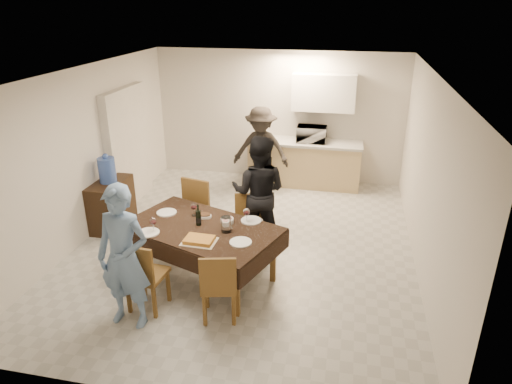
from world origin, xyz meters
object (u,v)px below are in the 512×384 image
at_px(console, 112,204).
at_px(dining_table, 201,229).
at_px(person_kitchen, 261,150).
at_px(microwave, 312,134).
at_px(water_jug, 107,170).
at_px(person_far, 259,192).
at_px(person_near, 124,258).
at_px(savoury_tart, 199,240).
at_px(water_pitcher, 226,224).
at_px(wine_bottle, 198,215).

bearing_deg(console, dining_table, -30.54).
relative_size(console, person_kitchen, 0.52).
bearing_deg(console, microwave, 39.88).
xyz_separation_m(console, water_jug, (0.00, -0.00, 0.60)).
xyz_separation_m(console, person_far, (2.47, -0.08, 0.47)).
xyz_separation_m(person_near, person_far, (1.10, 2.10, 0.01)).
distance_m(microwave, person_far, 2.65).
relative_size(dining_table, savoury_tart, 5.46).
xyz_separation_m(console, water_pitcher, (2.27, -1.18, 0.47)).
bearing_deg(console, person_near, -57.84).
bearing_deg(microwave, dining_table, 73.51).
height_order(dining_table, wine_bottle, wine_bottle).
height_order(dining_table, person_kitchen, person_kitchen).
relative_size(console, person_far, 0.50).
height_order(savoury_tart, microwave, microwave).
height_order(water_pitcher, savoury_tart, water_pitcher).
distance_m(dining_table, savoury_tart, 0.40).
bearing_deg(person_near, microwave, 74.08).
bearing_deg(dining_table, microwave, 93.74).
distance_m(wine_bottle, person_near, 1.21).
relative_size(person_far, person_kitchen, 1.05).
bearing_deg(water_jug, console, 90.00).
bearing_deg(person_near, person_far, 65.57).
xyz_separation_m(water_pitcher, person_near, (-0.90, -1.00, -0.01)).
relative_size(dining_table, person_far, 1.29).
bearing_deg(dining_table, person_far, 82.58).
relative_size(dining_table, person_near, 1.30).
distance_m(person_near, person_kitchen, 4.30).
bearing_deg(water_pitcher, wine_bottle, 165.96).
bearing_deg(person_far, person_near, 63.46).
xyz_separation_m(microwave, person_far, (-0.53, -2.59, -0.20)).
bearing_deg(water_jug, water_pitcher, -27.52).
bearing_deg(person_far, microwave, -100.41).
relative_size(dining_table, water_jug, 5.56).
distance_m(console, person_near, 2.62).
relative_size(dining_table, wine_bottle, 7.81).
distance_m(savoury_tart, person_near, 0.94).
xyz_separation_m(wine_bottle, savoury_tart, (0.15, -0.43, -0.12)).
distance_m(water_pitcher, person_kitchen, 3.25).
xyz_separation_m(console, person_kitchen, (2.08, 2.06, 0.43)).
relative_size(water_jug, person_far, 0.23).
bearing_deg(person_kitchen, dining_table, -92.80).
relative_size(water_jug, microwave, 0.72).
bearing_deg(dining_table, person_near, -97.42).
height_order(water_pitcher, microwave, microwave).
bearing_deg(console, wine_bottle, -30.07).
xyz_separation_m(wine_bottle, person_kitchen, (0.21, 3.14, -0.08)).
relative_size(water_jug, savoury_tart, 0.98).
bearing_deg(dining_table, savoury_tart, -55.03).
distance_m(dining_table, person_far, 1.19).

